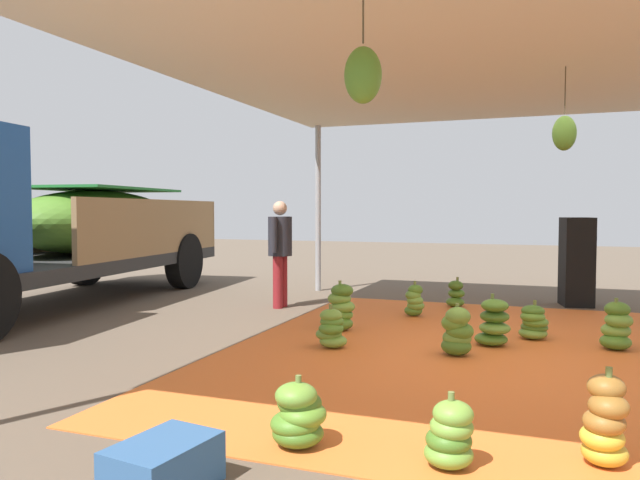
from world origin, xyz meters
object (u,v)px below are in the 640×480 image
object	(u,v)px
banana_bunch_3	(331,329)
speaker_stack	(577,262)
banana_bunch_0	(414,301)
banana_bunch_5	(450,436)
worker_0	(280,246)
banana_bunch_10	(617,327)
banana_bunch_2	(605,424)
banana_bunch_7	(456,295)
banana_bunch_8	(494,324)
banana_bunch_6	(457,332)
cargo_truck_main	(31,226)
banana_bunch_4	(341,308)
crate_0	(163,466)
banana_bunch_1	(534,323)
banana_bunch_9	(298,416)

from	to	relation	value
banana_bunch_3	speaker_stack	xyz separation A→B (m)	(3.89, -2.52, 0.46)
banana_bunch_0	banana_bunch_5	size ratio (longest dim) A/B	1.13
worker_0	speaker_stack	size ratio (longest dim) A/B	1.18
banana_bunch_10	worker_0	world-z (taller)	worker_0
banana_bunch_2	banana_bunch_5	world-z (taller)	banana_bunch_2
banana_bunch_7	banana_bunch_8	size ratio (longest dim) A/B	0.80
banana_bunch_6	banana_bunch_8	xyz separation A→B (m)	(0.55, -0.30, 0.00)
cargo_truck_main	worker_0	world-z (taller)	cargo_truck_main
banana_bunch_6	worker_0	xyz separation A→B (m)	(2.09, 2.82, 0.67)
banana_bunch_2	banana_bunch_4	world-z (taller)	banana_bunch_4
banana_bunch_2	crate_0	world-z (taller)	banana_bunch_2
speaker_stack	banana_bunch_5	bearing A→B (deg)	171.50
banana_bunch_7	crate_0	world-z (taller)	banana_bunch_7
banana_bunch_0	banana_bunch_1	bearing A→B (deg)	-121.99
banana_bunch_7	crate_0	xyz separation A→B (m)	(-6.37, 0.61, -0.06)
banana_bunch_3	banana_bunch_5	world-z (taller)	banana_bunch_3
banana_bunch_4	banana_bunch_7	distance (m)	2.43
cargo_truck_main	speaker_stack	size ratio (longest dim) A/B	5.54
banana_bunch_3	crate_0	bearing A→B (deg)	-175.79
banana_bunch_3	worker_0	xyz separation A→B (m)	(2.21, 1.56, 0.71)
worker_0	banana_bunch_10	bearing A→B (deg)	-106.40
speaker_stack	crate_0	world-z (taller)	speaker_stack
banana_bunch_0	crate_0	size ratio (longest dim) A/B	0.88
banana_bunch_3	banana_bunch_6	distance (m)	1.26
banana_bunch_9	worker_0	size ratio (longest dim) A/B	0.28
banana_bunch_4	crate_0	world-z (taller)	banana_bunch_4
banana_bunch_2	worker_0	size ratio (longest dim) A/B	0.35
banana_bunch_3	crate_0	xyz separation A→B (m)	(-3.27, -0.24, -0.07)
banana_bunch_1	speaker_stack	xyz separation A→B (m)	(2.73, -0.57, 0.47)
banana_bunch_5	speaker_stack	xyz separation A→B (m)	(6.39, -0.95, 0.47)
banana_bunch_8	banana_bunch_0	bearing A→B (deg)	37.92
banana_bunch_1	banana_bunch_7	distance (m)	2.23
speaker_stack	banana_bunch_10	bearing A→B (deg)	-175.52
worker_0	banana_bunch_3	bearing A→B (deg)	-144.70
banana_bunch_4	banana_bunch_6	xyz separation A→B (m)	(-0.80, -1.46, -0.03)
banana_bunch_3	banana_bunch_6	size ratio (longest dim) A/B	0.89
banana_bunch_9	banana_bunch_10	bearing A→B (deg)	-31.16
banana_bunch_3	crate_0	distance (m)	3.28
banana_bunch_3	banana_bunch_10	size ratio (longest dim) A/B	0.86
banana_bunch_0	banana_bunch_3	world-z (taller)	banana_bunch_0
banana_bunch_1	banana_bunch_10	world-z (taller)	banana_bunch_10
banana_bunch_7	speaker_stack	bearing A→B (deg)	-64.49
banana_bunch_2	crate_0	size ratio (longest dim) A/B	1.02
banana_bunch_2	banana_bunch_7	world-z (taller)	banana_bunch_2
banana_bunch_8	cargo_truck_main	bearing A→B (deg)	88.75
banana_bunch_2	worker_0	bearing A→B (deg)	41.75
banana_bunch_2	banana_bunch_4	distance (m)	4.02
banana_bunch_2	speaker_stack	bearing A→B (deg)	-1.49
banana_bunch_10	banana_bunch_4	bearing A→B (deg)	90.46
crate_0	banana_bunch_8	bearing A→B (deg)	-18.55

